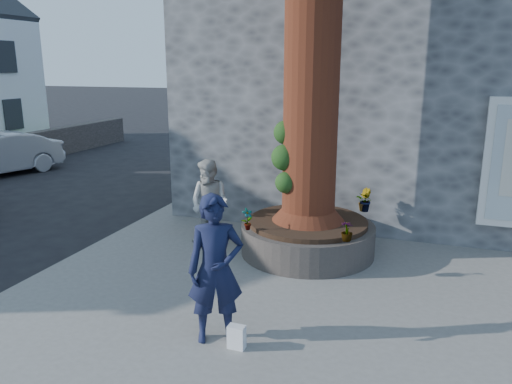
% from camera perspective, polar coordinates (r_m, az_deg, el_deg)
% --- Properties ---
extents(ground, '(120.00, 120.00, 0.00)m').
position_cam_1_polar(ground, '(7.38, -4.15, -12.35)').
color(ground, black).
rests_on(ground, ground).
extents(pavement, '(9.00, 8.00, 0.12)m').
position_cam_1_polar(pavement, '(7.83, 9.15, -10.36)').
color(pavement, slate).
rests_on(pavement, ground).
extents(yellow_line, '(0.10, 30.00, 0.01)m').
position_cam_1_polar(yellow_line, '(9.64, -18.69, -6.49)').
color(yellow_line, yellow).
rests_on(yellow_line, ground).
extents(stone_shop, '(10.30, 8.30, 6.30)m').
position_cam_1_polar(stone_shop, '(13.23, 19.09, 12.94)').
color(stone_shop, '#484A4D').
rests_on(stone_shop, ground).
extents(planter, '(2.30, 2.30, 0.60)m').
position_cam_1_polar(planter, '(8.74, 5.90, -5.09)').
color(planter, black).
rests_on(planter, pavement).
extents(man, '(0.77, 0.67, 1.78)m').
position_cam_1_polar(man, '(5.86, -4.64, -8.80)').
color(man, '#131835').
rests_on(man, pavement).
extents(woman, '(0.86, 0.72, 1.58)m').
position_cam_1_polar(woman, '(8.90, -5.31, -1.35)').
color(woman, '#B1AFA9').
rests_on(woman, pavement).
extents(shopping_bag, '(0.20, 0.12, 0.28)m').
position_cam_1_polar(shopping_bag, '(6.00, -2.23, -16.22)').
color(shopping_bag, white).
rests_on(shopping_bag, pavement).
extents(plant_a, '(0.22, 0.23, 0.36)m').
position_cam_1_polar(plant_a, '(8.03, -0.99, -3.12)').
color(plant_a, gray).
rests_on(plant_a, planter).
extents(plant_b, '(0.30, 0.31, 0.42)m').
position_cam_1_polar(plant_b, '(9.25, 12.35, -0.89)').
color(plant_b, gray).
rests_on(plant_b, planter).
extents(plant_c, '(0.18, 0.18, 0.31)m').
position_cam_1_polar(plant_c, '(7.66, 10.35, -4.42)').
color(plant_c, gray).
rests_on(plant_c, planter).
extents(plant_d, '(0.41, 0.41, 0.34)m').
position_cam_1_polar(plant_d, '(9.26, 12.33, -1.12)').
color(plant_d, gray).
rests_on(plant_d, planter).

